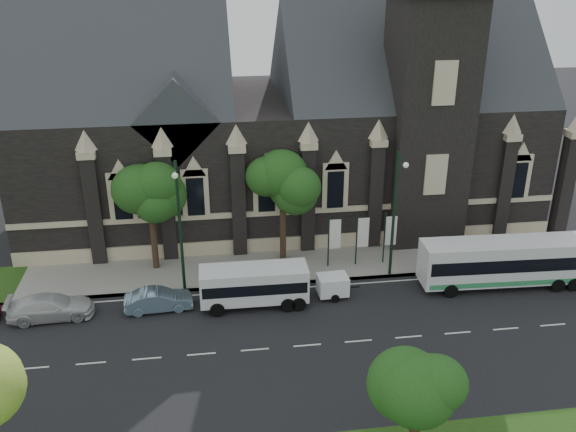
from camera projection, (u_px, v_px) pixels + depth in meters
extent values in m
plane|color=black|center=(255.00, 350.00, 35.21)|extent=(160.00, 160.00, 0.00)
cube|color=gray|center=(243.00, 269.00, 43.80)|extent=(80.00, 5.00, 0.15)
cube|color=black|center=(281.00, 156.00, 51.42)|extent=(40.00, 15.00, 10.00)
cube|color=#2A2D32|center=(126.00, 101.00, 47.89)|extent=(16.00, 15.00, 15.00)
cube|color=#2A2D32|center=(402.00, 92.00, 50.69)|extent=(20.00, 15.00, 15.00)
cube|color=#2A2D32|center=(177.00, 113.00, 44.32)|extent=(6.00, 6.00, 6.00)
cube|color=black|center=(426.00, 123.00, 45.65)|extent=(5.50, 5.50, 18.00)
cube|color=#C4B18D|center=(294.00, 212.00, 45.29)|extent=(40.00, 0.22, 0.40)
cube|color=#C4B18D|center=(294.00, 244.00, 46.33)|extent=(40.00, 0.25, 1.20)
cube|color=black|center=(266.00, 193.00, 44.27)|extent=(1.20, 0.12, 2.80)
sphere|color=#1F4B17|center=(419.00, 384.00, 25.56)|extent=(3.20, 3.20, 3.20)
sphere|color=#1F4B17|center=(430.00, 362.00, 25.94)|extent=(2.40, 2.40, 2.40)
cylinder|color=black|center=(283.00, 236.00, 44.33)|extent=(0.44, 0.44, 3.96)
sphere|color=#1F4B17|center=(283.00, 188.00, 42.87)|extent=(3.84, 3.84, 3.84)
sphere|color=#1F4B17|center=(292.00, 174.00, 43.32)|extent=(2.88, 2.88, 2.88)
cylinder|color=black|center=(154.00, 244.00, 43.18)|extent=(0.44, 0.44, 3.96)
sphere|color=#1F4B17|center=(150.00, 196.00, 41.75)|extent=(3.68, 3.68, 3.68)
sphere|color=#1F4B17|center=(160.00, 182.00, 42.19)|extent=(2.76, 2.76, 2.76)
cylinder|color=black|center=(394.00, 216.00, 41.31)|extent=(0.20, 0.20, 9.00)
cylinder|color=black|center=(402.00, 159.00, 38.90)|extent=(0.10, 1.60, 0.10)
sphere|color=silver|center=(406.00, 165.00, 38.22)|extent=(0.36, 0.36, 0.36)
cylinder|color=black|center=(180.00, 228.00, 39.53)|extent=(0.20, 0.20, 9.00)
cylinder|color=black|center=(175.00, 170.00, 37.12)|extent=(0.10, 1.60, 0.10)
sphere|color=silver|center=(175.00, 176.00, 36.43)|extent=(0.36, 0.36, 0.36)
cylinder|color=black|center=(328.00, 242.00, 43.34)|extent=(0.10, 0.10, 4.00)
cube|color=white|center=(335.00, 234.00, 43.16)|extent=(0.80, 0.04, 2.20)
cylinder|color=black|center=(357.00, 241.00, 43.60)|extent=(0.10, 0.10, 4.00)
cube|color=white|center=(363.00, 232.00, 43.41)|extent=(0.80, 0.04, 2.20)
cylinder|color=black|center=(384.00, 239.00, 43.85)|extent=(0.10, 0.10, 4.00)
cube|color=white|center=(391.00, 231.00, 43.67)|extent=(0.80, 0.04, 2.20)
cube|color=silver|center=(505.00, 261.00, 41.15)|extent=(11.23, 2.76, 2.80)
cube|color=black|center=(505.00, 258.00, 41.09)|extent=(10.78, 2.79, 0.91)
cube|color=#338E54|center=(502.00, 275.00, 41.59)|extent=(10.78, 2.78, 0.35)
cylinder|color=black|center=(451.00, 291.00, 40.30)|extent=(0.91, 0.32, 0.90)
cylinder|color=black|center=(439.00, 274.00, 42.42)|extent=(0.91, 0.32, 0.90)
cylinder|color=black|center=(558.00, 285.00, 40.96)|extent=(0.91, 0.32, 0.90)
cylinder|color=black|center=(541.00, 269.00, 43.07)|extent=(0.91, 0.32, 0.90)
cylinder|color=black|center=(574.00, 285.00, 41.06)|extent=(0.91, 0.32, 0.90)
cylinder|color=black|center=(557.00, 268.00, 43.18)|extent=(0.91, 0.32, 0.90)
cube|color=silver|center=(254.00, 284.00, 39.03)|extent=(6.77, 2.20, 2.15)
cube|color=black|center=(254.00, 282.00, 38.99)|extent=(6.50, 2.24, 0.73)
cylinder|color=black|center=(217.00, 310.00, 38.22)|extent=(0.90, 0.29, 0.90)
cylinder|color=black|center=(217.00, 292.00, 40.15)|extent=(0.90, 0.29, 0.90)
cylinder|color=black|center=(288.00, 305.00, 38.73)|extent=(0.90, 0.29, 0.90)
cylinder|color=black|center=(284.00, 288.00, 40.65)|extent=(0.90, 0.29, 0.90)
cylinder|color=black|center=(299.00, 304.00, 38.81)|extent=(0.90, 0.29, 0.90)
cylinder|color=black|center=(294.00, 287.00, 40.73)|extent=(0.90, 0.29, 0.90)
cube|color=white|center=(333.00, 285.00, 40.21)|extent=(1.97, 1.51, 1.24)
cylinder|color=black|center=(335.00, 298.00, 39.80)|extent=(0.54, 0.21, 0.54)
cylinder|color=black|center=(330.00, 287.00, 41.10)|extent=(0.54, 0.21, 0.54)
cylinder|color=black|center=(351.00, 287.00, 40.55)|extent=(1.15, 0.13, 0.08)
imported|color=#6F8BA1|center=(159.00, 300.00, 38.82)|extent=(4.27, 1.72, 1.38)
imported|color=silver|center=(51.00, 307.00, 37.98)|extent=(5.21, 2.35, 1.48)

